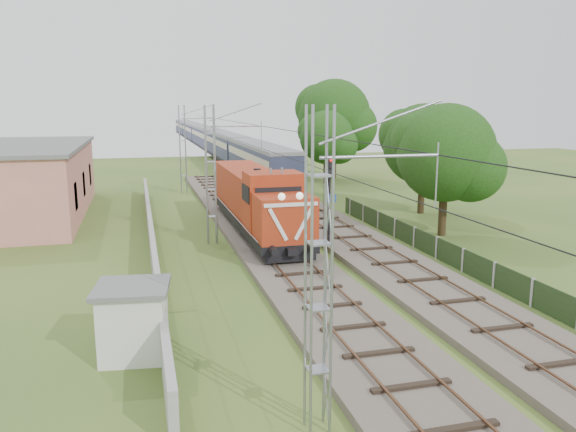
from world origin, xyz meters
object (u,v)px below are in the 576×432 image
object	(u,v)px
locomotive	(256,199)
signal_post	(330,186)
coach_rake	(206,136)
relay_hut	(134,320)

from	to	relation	value
locomotive	signal_post	bearing A→B (deg)	-60.68
locomotive	coach_rake	xyz separation A→B (m)	(5.00, 67.65, 0.29)
signal_post	relay_hut	bearing A→B (deg)	-133.71
coach_rake	signal_post	distance (m)	73.05
relay_hut	locomotive	bearing A→B (deg)	65.52
locomotive	coach_rake	bearing A→B (deg)	85.77
locomotive	signal_post	distance (m)	6.32
locomotive	signal_post	xyz separation A→B (m)	(3.01, -5.36, 1.45)
locomotive	relay_hut	distance (m)	17.89
locomotive	coach_rake	size ratio (longest dim) A/B	0.15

